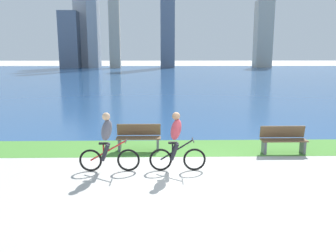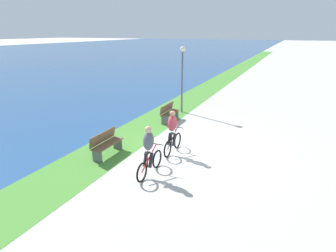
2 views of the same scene
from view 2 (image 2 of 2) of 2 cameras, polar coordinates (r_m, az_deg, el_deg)
name	(u,v)px [view 2 (image 2 of 2)]	position (r m, az deg, el deg)	size (l,w,h in m)	color
ground_plane	(191,148)	(11.43, 4.68, -4.40)	(300.00, 300.00, 0.00)	#B2AFA8
grass_strip_bayside	(128,137)	(12.63, -8.04, -2.21)	(120.00, 2.23, 0.01)	#478433
cyclist_lead	(172,132)	(10.64, 0.91, -1.28)	(1.60, 0.52, 1.69)	black
cyclist_trailing	(149,151)	(9.02, -3.87, -5.09)	(1.70, 0.52, 1.68)	black
bench_near_path	(169,113)	(14.60, 0.25, 2.70)	(1.50, 0.47, 0.90)	brown
bench_far_along_path	(106,144)	(10.85, -12.36, -3.51)	(1.50, 0.47, 0.90)	brown
lamppost_tall	(182,70)	(15.94, 2.91, 11.29)	(0.28, 0.28, 3.68)	#595960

